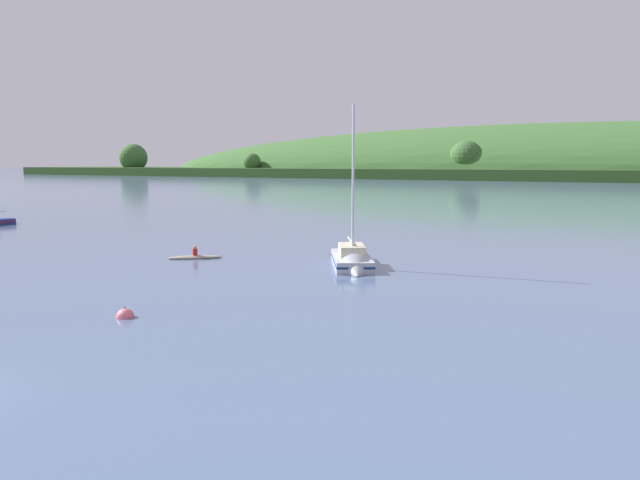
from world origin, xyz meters
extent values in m
cube|color=#27431B|center=(-17.86, 246.30, 2.02)|extent=(529.07, 114.39, 4.03)
ellipsoid|color=#38602D|center=(-4.12, 270.21, 0.00)|extent=(426.15, 125.38, 46.84)
sphere|color=#38602D|center=(-216.92, 251.25, 9.34)|extent=(15.16, 15.16, 15.16)
sphere|color=#38602D|center=(-136.97, 244.43, 7.00)|extent=(8.49, 8.49, 8.49)
sphere|color=#38602D|center=(-32.07, 235.47, 8.69)|extent=(13.31, 13.31, 13.31)
cube|color=#ADB2BC|center=(2.81, 25.19, 0.06)|extent=(4.71, 6.40, 1.25)
cone|color=#ADB2BC|center=(4.17, 22.49, 0.06)|extent=(2.59, 2.31, 2.13)
cube|color=navy|center=(2.81, 25.19, 0.38)|extent=(4.73, 6.41, 0.14)
cube|color=#BCB299|center=(2.87, 25.05, 1.02)|extent=(2.58, 3.11, 0.67)
cylinder|color=silver|center=(3.15, 24.51, 5.27)|extent=(0.16, 0.16, 9.16)
cylinder|color=silver|center=(2.43, 25.93, 1.51)|extent=(1.54, 2.89, 0.12)
ellipsoid|color=gray|center=(-7.87, 23.53, 0.07)|extent=(3.36, 2.66, 0.30)
cylinder|color=#B21E19|center=(-7.87, 23.53, 0.41)|extent=(0.45, 0.45, 0.55)
sphere|color=tan|center=(-7.87, 23.53, 0.80)|extent=(0.22, 0.22, 0.22)
cylinder|color=olive|center=(-7.98, 23.86, 0.33)|extent=(0.75, 1.04, 0.89)
sphere|color=#E06675|center=(-1.08, 9.49, 0.00)|extent=(0.75, 0.75, 0.75)
cylinder|color=black|center=(-1.08, 9.49, 0.42)|extent=(0.04, 0.04, 0.08)
camera|label=1|loc=(16.59, -9.37, 6.40)|focal=33.83mm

